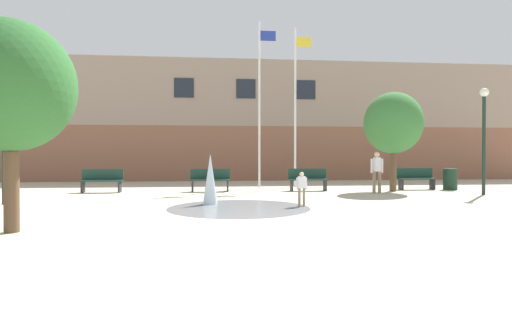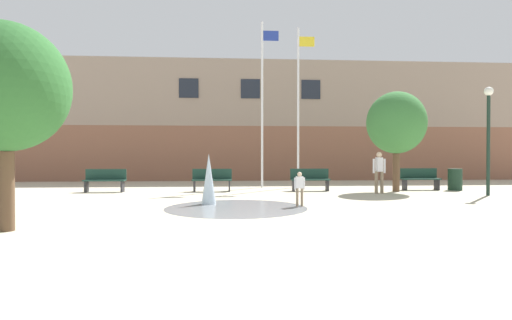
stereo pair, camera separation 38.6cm
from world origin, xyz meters
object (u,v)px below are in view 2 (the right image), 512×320
object	(u,v)px
park_bench_far_right	(420,179)
trash_can	(455,179)
park_bench_under_right_flagpole	(212,180)
lamp_post_right_lane	(488,125)
child_with_pink_shirt	(300,186)
park_bench_near_trashcan	(310,179)
flagpole_left	(263,99)
lamp_post_left_lane	(6,118)
park_bench_center	(105,180)
adult_near_bench	(379,169)
street_tree_foreground	(6,88)
street_tree_near_building	(396,123)
flagpole_right	(299,102)

from	to	relation	value
park_bench_far_right	trash_can	bearing A→B (deg)	-11.69
park_bench_under_right_flagpole	lamp_post_right_lane	distance (m)	10.56
park_bench_far_right	child_with_pink_shirt	bearing A→B (deg)	-140.04
park_bench_near_trashcan	child_with_pink_shirt	world-z (taller)	child_with_pink_shirt
flagpole_left	lamp_post_left_lane	world-z (taller)	flagpole_left
lamp_post_right_lane	park_bench_center	bearing A→B (deg)	170.61
adult_near_bench	trash_can	size ratio (longest dim) A/B	1.77
park_bench_far_right	lamp_post_right_lane	xyz separation A→B (m)	(1.33, -2.46, 2.09)
park_bench_center	park_bench_far_right	world-z (taller)	same
park_bench_near_trashcan	park_bench_far_right	size ratio (longest dim) A/B	1.00
trash_can	street_tree_foreground	bearing A→B (deg)	-149.59
street_tree_foreground	street_tree_near_building	size ratio (longest dim) A/B	1.00
child_with_pink_shirt	street_tree_near_building	world-z (taller)	street_tree_near_building
park_bench_center	flagpole_left	world-z (taller)	flagpole_left
street_tree_near_building	child_with_pink_shirt	bearing A→B (deg)	-137.28
park_bench_far_right	child_with_pink_shirt	size ratio (longest dim) A/B	1.62
park_bench_center	lamp_post_left_lane	xyz separation A→B (m)	(-1.78, -3.70, 2.12)
park_bench_near_trashcan	flagpole_right	xyz separation A→B (m)	(-0.13, 1.93, 3.41)
adult_near_bench	flagpole_right	distance (m)	5.05
lamp_post_right_lane	trash_can	xyz separation A→B (m)	(0.04, 2.18, -2.12)
park_bench_center	child_with_pink_shirt	size ratio (longest dim) A/B	1.62
child_with_pink_shirt	lamp_post_left_lane	size ratio (longest dim) A/B	0.25
adult_near_bench	child_with_pink_shirt	bearing A→B (deg)	139.02
lamp_post_left_lane	trash_can	size ratio (longest dim) A/B	4.43
child_with_pink_shirt	flagpole_right	xyz separation A→B (m)	(1.19, 6.85, 3.31)
park_bench_center	trash_can	world-z (taller)	park_bench_center
park_bench_near_trashcan	lamp_post_right_lane	bearing A→B (deg)	-20.90
trash_can	flagpole_left	bearing A→B (deg)	165.34
lamp_post_right_lane	adult_near_bench	bearing A→B (deg)	164.28
flagpole_left	lamp_post_right_lane	distance (m)	9.04
park_bench_under_right_flagpole	flagpole_left	distance (m)	4.58
park_bench_far_right	flagpole_right	bearing A→B (deg)	159.89
park_bench_center	flagpole_left	size ratio (longest dim) A/B	0.21
adult_near_bench	lamp_post_right_lane	size ratio (longest dim) A/B	0.40
lamp_post_left_lane	park_bench_far_right	bearing A→B (deg)	14.41
park_bench_far_right	flagpole_left	world-z (taller)	flagpole_left
park_bench_far_right	lamp_post_left_lane	xyz separation A→B (m)	(-14.76, -3.79, 2.12)
park_bench_under_right_flagpole	adult_near_bench	distance (m)	6.57
park_bench_near_trashcan	lamp_post_left_lane	distance (m)	10.88
park_bench_center	lamp_post_left_lane	size ratio (longest dim) A/B	0.40
child_with_pink_shirt	street_tree_foreground	world-z (taller)	street_tree_foreground
flagpole_left	trash_can	world-z (taller)	flagpole_left
flagpole_right	street_tree_foreground	bearing A→B (deg)	-126.50
lamp_post_left_lane	child_with_pink_shirt	bearing A→B (deg)	-8.36
park_bench_center	park_bench_under_right_flagpole	bearing A→B (deg)	-0.19
park_bench_far_right	flagpole_left	distance (m)	7.62
park_bench_near_trashcan	street_tree_foreground	world-z (taller)	street_tree_foreground
street_tree_near_building	lamp_post_right_lane	bearing A→B (deg)	-32.67
park_bench_center	flagpole_right	bearing A→B (deg)	13.00
park_bench_far_right	street_tree_near_building	xyz separation A→B (m)	(-1.36, -0.74, 2.28)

